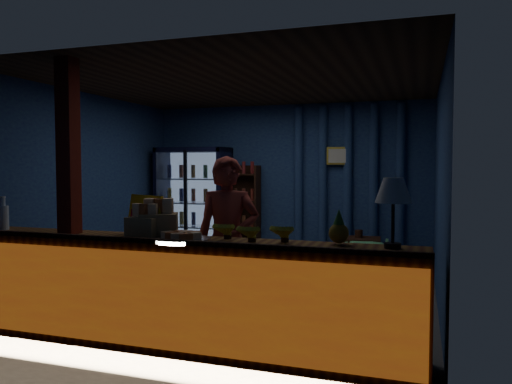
# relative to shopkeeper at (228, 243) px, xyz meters

# --- Properties ---
(ground) EXTENTS (4.60, 4.60, 0.00)m
(ground) POSITION_rel_shopkeeper_xyz_m (-0.32, 1.31, -0.84)
(ground) COLOR #515154
(ground) RESTS_ON ground
(room_walls) EXTENTS (4.60, 4.60, 4.60)m
(room_walls) POSITION_rel_shopkeeper_xyz_m (-0.32, 1.31, 0.73)
(room_walls) COLOR navy
(room_walls) RESTS_ON ground
(counter) EXTENTS (4.40, 0.57, 0.99)m
(counter) POSITION_rel_shopkeeper_xyz_m (-0.32, -0.60, -0.37)
(counter) COLOR brown
(counter) RESTS_ON ground
(support_post) EXTENTS (0.16, 0.16, 2.60)m
(support_post) POSITION_rel_shopkeeper_xyz_m (-1.37, -0.59, 0.46)
(support_post) COLOR maroon
(support_post) RESTS_ON ground
(beverage_cooler) EXTENTS (1.20, 0.62, 1.90)m
(beverage_cooler) POSITION_rel_shopkeeper_xyz_m (-1.87, 3.23, 0.09)
(beverage_cooler) COLOR black
(beverage_cooler) RESTS_ON ground
(bottle_shelf) EXTENTS (0.50, 0.28, 1.60)m
(bottle_shelf) POSITION_rel_shopkeeper_xyz_m (-1.02, 3.37, -0.05)
(bottle_shelf) COLOR #361D11
(bottle_shelf) RESTS_ON ground
(curtain_folds) EXTENTS (1.74, 0.14, 2.50)m
(curtain_folds) POSITION_rel_shopkeeper_xyz_m (0.68, 3.45, 0.46)
(curtain_folds) COLOR navy
(curtain_folds) RESTS_ON room_walls
(framed_picture) EXTENTS (0.36, 0.04, 0.28)m
(framed_picture) POSITION_rel_shopkeeper_xyz_m (0.53, 3.41, 0.91)
(framed_picture) COLOR gold
(framed_picture) RESTS_ON room_walls
(shopkeeper) EXTENTS (0.70, 0.56, 1.69)m
(shopkeeper) POSITION_rel_shopkeeper_xyz_m (0.00, 0.00, 0.00)
(shopkeeper) COLOR #9A332A
(shopkeeper) RESTS_ON ground
(green_chair) EXTENTS (0.61, 0.63, 0.55)m
(green_chair) POSITION_rel_shopkeeper_xyz_m (1.06, 2.71, -0.57)
(green_chair) COLOR #63C77C
(green_chair) RESTS_ON ground
(side_table) EXTENTS (0.65, 0.49, 0.67)m
(side_table) POSITION_rel_shopkeeper_xyz_m (0.94, 2.75, -0.56)
(side_table) COLOR #361D11
(side_table) RESTS_ON ground
(yellow_sign) EXTENTS (0.46, 0.27, 0.37)m
(yellow_sign) POSITION_rel_shopkeeper_xyz_m (-0.66, -0.45, 0.29)
(yellow_sign) COLOR yellow
(yellow_sign) RESTS_ON counter
(snack_box_left) EXTENTS (0.41, 0.38, 0.35)m
(snack_box_left) POSITION_rel_shopkeeper_xyz_m (-0.46, -0.52, 0.23)
(snack_box_left) COLOR olive
(snack_box_left) RESTS_ON counter
(snack_box_centre) EXTENTS (0.31, 0.26, 0.31)m
(snack_box_centre) POSITION_rel_shopkeeper_xyz_m (-0.55, -0.60, 0.21)
(snack_box_centre) COLOR olive
(snack_box_centre) RESTS_ON counter
(pastry_tray) EXTENTS (0.49, 0.49, 0.08)m
(pastry_tray) POSITION_rel_shopkeeper_xyz_m (-0.15, -0.69, 0.13)
(pastry_tray) COLOR silver
(pastry_tray) RESTS_ON counter
(banana_bunches) EXTENTS (0.75, 0.29, 0.16)m
(banana_bunches) POSITION_rel_shopkeeper_xyz_m (0.43, -0.51, 0.19)
(banana_bunches) COLOR yellow
(banana_bunches) RESTS_ON counter
(table_lamp) EXTENTS (0.28, 0.28, 0.55)m
(table_lamp) POSITION_rel_shopkeeper_xyz_m (1.58, -0.50, 0.54)
(table_lamp) COLOR black
(table_lamp) RESTS_ON counter
(pineapple) EXTENTS (0.16, 0.16, 0.28)m
(pineapple) POSITION_rel_shopkeeper_xyz_m (1.15, -0.43, 0.22)
(pineapple) COLOR olive
(pineapple) RESTS_ON counter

